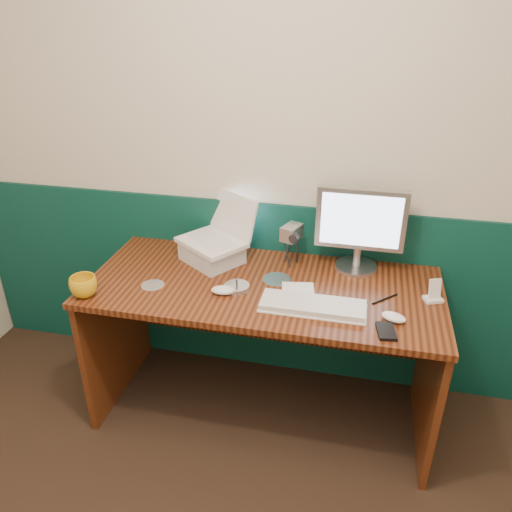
% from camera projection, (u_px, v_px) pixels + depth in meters
% --- Properties ---
extents(back_wall, '(3.50, 0.04, 2.50)m').
position_uv_depth(back_wall, '(282.00, 154.00, 2.36)').
color(back_wall, beige).
rests_on(back_wall, ground).
extents(wainscot, '(3.48, 0.02, 1.00)m').
position_uv_depth(wainscot, '(278.00, 292.00, 2.69)').
color(wainscot, '#07322D').
rests_on(wainscot, ground).
extents(desk, '(1.60, 0.70, 0.75)m').
position_uv_depth(desk, '(263.00, 350.00, 2.44)').
color(desk, '#361509').
rests_on(desk, ground).
extents(laptop_riser, '(0.34, 0.33, 0.09)m').
position_uv_depth(laptop_riser, '(212.00, 253.00, 2.45)').
color(laptop_riser, silver).
rests_on(laptop_riser, desk).
extents(laptop, '(0.38, 0.36, 0.25)m').
position_uv_depth(laptop, '(210.00, 221.00, 2.37)').
color(laptop, white).
rests_on(laptop, laptop_riser).
extents(monitor, '(0.41, 0.12, 0.41)m').
position_uv_depth(monitor, '(360.00, 230.00, 2.31)').
color(monitor, '#AEAEB3').
rests_on(monitor, desk).
extents(keyboard, '(0.44, 0.15, 0.03)m').
position_uv_depth(keyboard, '(313.00, 306.00, 2.08)').
color(keyboard, silver).
rests_on(keyboard, desk).
extents(mouse_right, '(0.12, 0.09, 0.03)m').
position_uv_depth(mouse_right, '(394.00, 317.00, 2.00)').
color(mouse_right, white).
rests_on(mouse_right, desk).
extents(mouse_left, '(0.11, 0.08, 0.04)m').
position_uv_depth(mouse_left, '(223.00, 290.00, 2.18)').
color(mouse_left, white).
rests_on(mouse_left, desk).
extents(mug, '(0.14, 0.14, 0.09)m').
position_uv_depth(mug, '(84.00, 286.00, 2.16)').
color(mug, gold).
rests_on(mug, desk).
extents(camcorder, '(0.11, 0.14, 0.18)m').
position_uv_depth(camcorder, '(291.00, 247.00, 2.40)').
color(camcorder, silver).
rests_on(camcorder, desk).
extents(cd_spindle, '(0.11, 0.11, 0.02)m').
position_uv_depth(cd_spindle, '(237.00, 287.00, 2.22)').
color(cd_spindle, silver).
rests_on(cd_spindle, desk).
extents(cd_loose_a, '(0.11, 0.11, 0.00)m').
position_uv_depth(cd_loose_a, '(153.00, 285.00, 2.26)').
color(cd_loose_a, '#B5BCC6').
rests_on(cd_loose_a, desk).
extents(cd_loose_b, '(0.13, 0.13, 0.00)m').
position_uv_depth(cd_loose_b, '(277.00, 279.00, 2.30)').
color(cd_loose_b, silver).
rests_on(cd_loose_b, desk).
extents(pen, '(0.11, 0.11, 0.01)m').
position_uv_depth(pen, '(385.00, 299.00, 2.15)').
color(pen, black).
rests_on(pen, desk).
extents(papers, '(0.16, 0.12, 0.00)m').
position_uv_depth(papers, '(298.00, 288.00, 2.23)').
color(papers, white).
rests_on(papers, desk).
extents(dock, '(0.09, 0.08, 0.01)m').
position_uv_depth(dock, '(433.00, 299.00, 2.14)').
color(dock, white).
rests_on(dock, desk).
extents(music_player, '(0.06, 0.04, 0.09)m').
position_uv_depth(music_player, '(435.00, 289.00, 2.12)').
color(music_player, white).
rests_on(music_player, dock).
extents(pda, '(0.08, 0.12, 0.01)m').
position_uv_depth(pda, '(386.00, 331.00, 1.93)').
color(pda, black).
rests_on(pda, desk).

